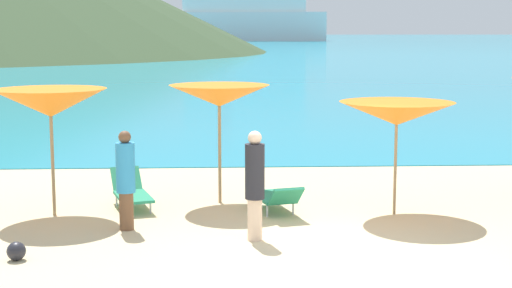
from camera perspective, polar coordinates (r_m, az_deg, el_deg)
ground_plane at (r=21.56m, az=1.54°, el=-0.69°), size 50.00×100.00×0.30m
ocean_water at (r=238.21m, az=-2.32°, el=7.63°), size 650.00×440.00×0.02m
umbrella_1 at (r=13.97m, az=-14.83°, el=2.92°), size 2.14×2.14×2.24m
umbrella_2 at (r=14.51m, az=-2.71°, el=3.53°), size 2.08×2.08×2.23m
umbrella_3 at (r=13.79m, az=10.27°, el=2.20°), size 2.16×2.16×2.01m
lounge_chair_1 at (r=14.51m, az=-9.13°, el=-3.43°), size 0.96×1.59×0.66m
lounge_chair_2 at (r=13.91m, az=1.48°, el=-3.89°), size 0.92×1.56×0.60m
beachgoer_0 at (r=12.83m, az=-9.52°, el=-2.45°), size 0.31×0.31×1.64m
beachgoer_3 at (r=12.02m, az=-0.09°, el=-2.82°), size 0.30×0.30×1.72m
beach_ball at (r=11.66m, az=-17.15°, el=-7.51°), size 0.27×0.27×0.27m
cruise_ship at (r=216.37m, az=-0.84°, el=9.86°), size 45.08×13.29×22.58m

